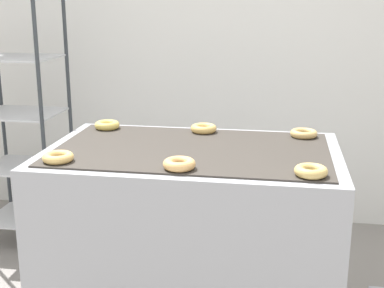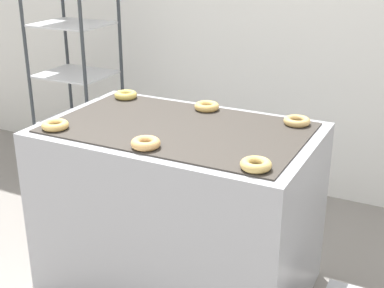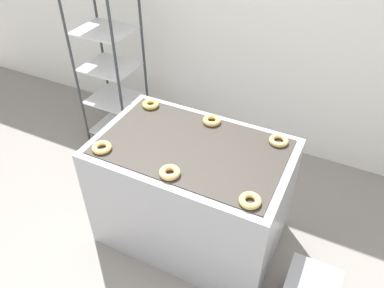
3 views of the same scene
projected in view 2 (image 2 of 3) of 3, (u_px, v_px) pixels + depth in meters
fryer_machine at (179, 209)px, 2.81m from camera, size 1.35×0.86×0.92m
baking_rack_cart at (76, 75)px, 3.82m from camera, size 0.52×0.45×1.72m
donut_near_left at (55, 125)px, 2.61m from camera, size 0.13×0.13×0.04m
donut_near_center at (145, 143)px, 2.38m from camera, size 0.13×0.13×0.04m
donut_near_right at (256, 165)px, 2.16m from camera, size 0.13×0.13×0.04m
donut_far_left at (126, 95)px, 3.10m from camera, size 0.13×0.13×0.04m
donut_far_center at (207, 106)px, 2.89m from camera, size 0.13×0.13×0.04m
donut_far_right at (297, 121)px, 2.67m from camera, size 0.13×0.13×0.04m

